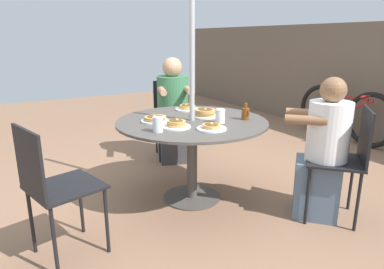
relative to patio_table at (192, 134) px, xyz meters
name	(u,v)px	position (x,y,z in m)	size (l,w,h in m)	color
ground_plane	(192,198)	(0.00, 0.00, -0.60)	(12.00, 12.00, 0.00)	#8C664C
patio_table	(192,134)	(0.00, 0.00, 0.00)	(1.28, 1.28, 0.72)	#4C4742
umbrella_pole	(192,82)	(0.00, 0.00, 0.44)	(0.04, 0.04, 2.09)	#ADADB2
patio_chair_north	(346,155)	(0.91, 0.83, -0.07)	(0.58, 0.58, 0.90)	black
diner_north	(322,155)	(0.78, 0.72, -0.08)	(0.54, 0.53, 1.12)	slate
patio_chair_east	(171,112)	(-1.16, 0.40, -0.07)	(0.53, 0.53, 0.90)	black
diner_east	(173,114)	(-1.00, 0.34, -0.06)	(0.57, 0.48, 1.19)	#3D3D42
patio_chair_south	(52,183)	(0.30, -1.19, -0.07)	(0.50, 0.50, 0.90)	black
pancake_plate_a	(211,127)	(0.33, -0.03, 0.14)	(0.23, 0.23, 0.05)	white
pancake_plate_b	(187,108)	(-0.40, 0.18, 0.14)	(0.23, 0.23, 0.06)	white
pancake_plate_c	(205,113)	(-0.05, 0.17, 0.15)	(0.23, 0.23, 0.08)	white
pancake_plate_d	(155,119)	(-0.12, -0.29, 0.14)	(0.23, 0.23, 0.06)	white
pancake_plate_e	(176,125)	(0.15, -0.23, 0.14)	(0.23, 0.23, 0.07)	white
syrup_bottle	(245,113)	(0.21, 0.41, 0.18)	(0.09, 0.07, 0.14)	brown
coffee_cup	(220,116)	(0.20, 0.15, 0.18)	(0.08, 0.08, 0.11)	white
drinking_glass_a	(158,124)	(0.19, -0.41, 0.18)	(0.08, 0.08, 0.11)	silver
bicycle	(344,114)	(-0.50, 2.76, -0.23)	(1.53, 0.44, 0.75)	black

